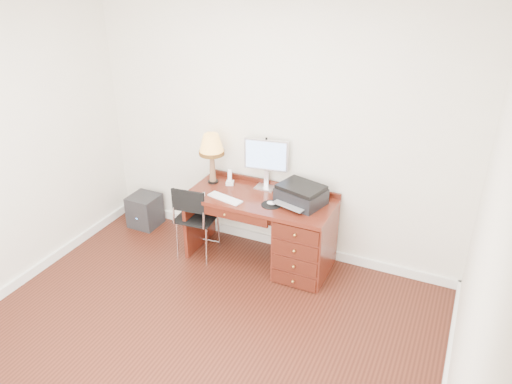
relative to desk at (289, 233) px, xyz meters
The scene contains 12 objects.
ground 1.50m from the desk, 102.93° to the right, with size 4.00×4.00×0.00m, color #33130B.
room_shell 0.91m from the desk, 112.63° to the right, with size 4.00×4.00×4.00m.
desk is the anchor object (origin of this frame).
monitor 0.80m from the desk, 146.80° to the left, with size 0.46×0.17×0.53m.
keyboard 0.74m from the desk, 163.76° to the right, with size 0.38×0.11×0.01m, color white.
mouse_pad 0.40m from the desk, 145.68° to the right, with size 0.20×0.20×0.04m.
printer 0.44m from the desk, 29.97° to the left, with size 0.51×0.45×0.19m.
leg_lamp 1.19m from the desk, behind, with size 0.27×0.27×0.55m.
phone 0.85m from the desk, 169.64° to the left, with size 0.10×0.10×0.17m.
pen_cup 0.44m from the desk, 76.78° to the left, with size 0.07×0.07×0.09m, color black.
chair 1.02m from the desk, 167.76° to the right, with size 0.43×0.44×0.84m.
equipment_box 1.89m from the desk, behind, with size 0.33×0.33×0.38m, color black.
Camera 1 is at (1.82, -2.68, 3.07)m, focal length 35.00 mm.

